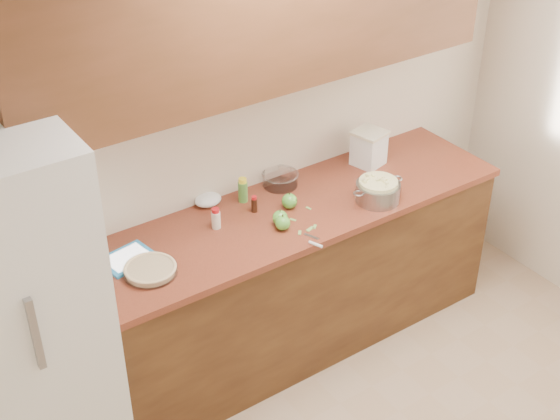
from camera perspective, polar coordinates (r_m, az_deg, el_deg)
room_shell at (r=3.03m, az=16.09°, el=-6.79°), size 3.60×3.60×3.60m
counter_run at (r=4.38m, az=-0.02°, el=-5.28°), size 2.64×0.68×0.92m
upper_cabinets at (r=3.78m, az=-1.40°, el=14.03°), size 2.60×0.34×0.70m
fridge at (r=3.65m, az=-18.88°, el=-7.77°), size 0.70×0.70×1.80m
pie at (r=3.73m, az=-9.47°, el=-4.33°), size 0.26×0.26×0.04m
colander at (r=4.23m, az=7.16°, el=1.40°), size 0.33×0.24×0.12m
flour_canister at (r=4.55m, az=6.51°, el=4.56°), size 0.21×0.21×0.21m
tablet at (r=3.84m, az=-11.08°, el=-3.52°), size 0.28×0.23×0.02m
paring_knife at (r=3.89m, az=2.57°, el=-2.43°), size 0.07×0.16×0.02m
lemon_bottle at (r=4.19m, az=-2.73°, el=1.45°), size 0.05×0.05×0.14m
cinnamon_shaker at (r=3.99m, az=-4.71°, el=-0.63°), size 0.05×0.05×0.11m
vanilla_bottle at (r=4.11m, az=-1.90°, el=0.42°), size 0.03×0.03×0.09m
mixing_bowl at (r=4.34m, az=0.01°, el=2.31°), size 0.21×0.21×0.08m
paper_towel at (r=4.19m, az=-5.29°, el=0.75°), size 0.18×0.16×0.06m
apple_left at (r=4.01m, az=0.01°, el=-0.58°), size 0.08×0.08×0.09m
apple_center at (r=4.14m, az=0.69°, el=0.66°), size 0.08×0.08×0.10m
apple_front at (r=3.97m, az=0.20°, el=-0.95°), size 0.08×0.08×0.09m
peel_a at (r=4.00m, az=2.22°, el=-1.39°), size 0.05×0.03×0.00m
peel_b at (r=3.97m, az=1.45°, el=-1.67°), size 0.04×0.04×0.00m
peel_c at (r=4.06m, az=0.95°, el=-0.71°), size 0.03×0.04×0.00m
peel_d at (r=4.16m, az=2.10°, el=0.13°), size 0.02×0.04×0.00m
peel_e at (r=4.01m, az=2.55°, el=-1.23°), size 0.04×0.04×0.00m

